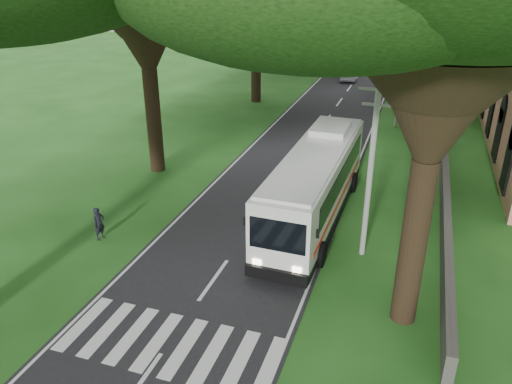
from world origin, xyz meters
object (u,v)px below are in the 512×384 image
at_px(distant_car_a, 348,73).
at_px(distant_car_c, 381,48).
at_px(coach_bus, 315,182).
at_px(pole_far, 413,38).
at_px(pedestrian, 99,224).
at_px(pole_mid, 402,73).
at_px(distant_car_b, 350,57).
at_px(pole_near, 371,167).

distance_m(distant_car_a, distant_car_c, 20.36).
distance_m(coach_bus, distant_car_a, 33.39).
distance_m(pole_far, pedestrian, 44.32).
xyz_separation_m(coach_bus, pedestrian, (-9.06, -5.25, -1.17)).
distance_m(pole_mid, pedestrian, 25.71).
relative_size(pole_far, distant_car_b, 2.09).
xyz_separation_m(pole_near, pole_mid, (0.00, 20.00, 0.00)).
bearing_deg(pole_near, distant_car_a, 99.96).
distance_m(distant_car_a, pedestrian, 38.83).
bearing_deg(distant_car_b, coach_bus, -103.20).
bearing_deg(pole_near, pole_far, 90.00).
xyz_separation_m(distant_car_a, pedestrian, (-5.56, -38.43, 0.02)).
relative_size(pole_near, distant_car_a, 1.80).
xyz_separation_m(pole_mid, distant_car_a, (-6.30, 15.86, -3.39)).
relative_size(distant_car_c, pedestrian, 2.52).
relative_size(pole_mid, pedestrian, 4.97).
relative_size(pole_near, coach_bus, 0.64).
bearing_deg(pedestrian, coach_bus, -44.46).
xyz_separation_m(pole_mid, distant_car_c, (-4.70, 36.16, -3.56)).
bearing_deg(pole_far, distant_car_c, 106.22).
height_order(pole_mid, distant_car_c, pole_mid).
bearing_deg(pole_mid, distant_car_c, 97.41).
relative_size(distant_car_a, distant_car_c, 1.10).
xyz_separation_m(coach_bus, distant_car_c, (-1.90, 53.48, -1.36)).
height_order(distant_car_b, distant_car_c, distant_car_b).
bearing_deg(coach_bus, distant_car_c, 93.33).
xyz_separation_m(pole_far, coach_bus, (-2.80, -37.32, -2.20)).
bearing_deg(distant_car_a, pole_near, 91.23).
bearing_deg(distant_car_a, distant_car_b, -91.17).
bearing_deg(distant_car_c, pole_far, 90.89).
relative_size(pole_mid, distant_car_c, 1.97).
relative_size(pole_far, distant_car_c, 1.97).
bearing_deg(distant_car_b, pole_mid, -93.47).
relative_size(coach_bus, pedestrian, 7.78).
xyz_separation_m(pole_mid, pedestrian, (-11.86, -22.57, -3.37)).
relative_size(pole_mid, distant_car_a, 1.80).
height_order(pole_mid, coach_bus, pole_mid).
bearing_deg(distant_car_c, pedestrian, 67.72).
distance_m(pole_far, distant_car_c, 17.20).
bearing_deg(pole_far, pole_mid, -90.00).
bearing_deg(pedestrian, distant_car_b, 10.71).
height_order(coach_bus, pedestrian, coach_bus).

